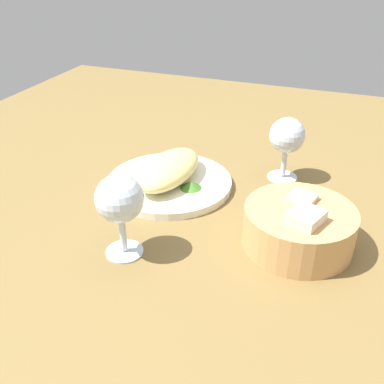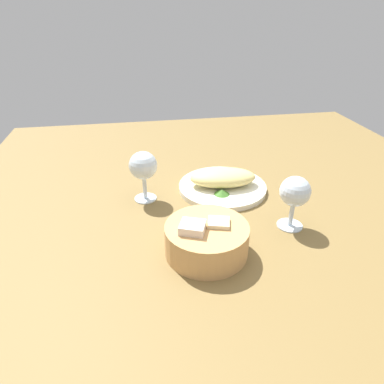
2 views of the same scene
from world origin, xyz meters
TOP-DOWN VIEW (x-y plane):
  - ground_plane at (0.00, 0.00)cm, footprint 140.00×140.00cm
  - plate at (0.07, -5.61)cm, footprint 23.51×23.51cm
  - omelette at (0.07, -5.61)cm, footprint 18.24×10.46cm
  - lettuce_garnish at (1.42, -0.69)cm, footprint 3.99×3.99cm
  - bread_basket at (9.81, 19.87)cm, footprint 16.71×16.71cm
  - wine_glass_near at (20.80, -4.04)cm, footprint 7.04×7.04cm
  - wine_glass_far at (-10.86, 13.83)cm, footprint 6.70×6.70cm

SIDE VIEW (x-z plane):
  - ground_plane at x=0.00cm, z-range -2.00..0.00cm
  - plate at x=0.07cm, z-range 0.00..1.40cm
  - lettuce_garnish at x=1.42cm, z-range 1.40..2.75cm
  - bread_basket at x=9.81cm, z-range -0.66..7.42cm
  - omelette at x=0.07cm, z-range 1.40..5.87cm
  - wine_glass_far at x=-10.86cm, z-range 2.20..14.55cm
  - wine_glass_near at x=20.80cm, z-range 2.42..15.43cm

